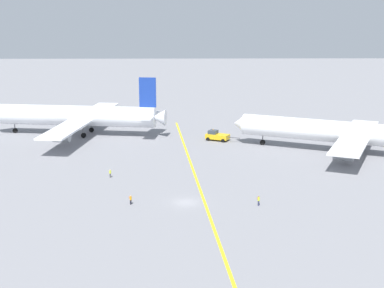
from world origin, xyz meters
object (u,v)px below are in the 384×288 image
object	(u,v)px
ground_crew_marshaller_foreground	(259,200)
airliner_being_pushed	(348,133)
ground_crew_wing_walker_right	(131,200)
airliner_at_gate_left	(77,116)
ground_crew_ramp_agent_by_cones	(110,173)
pushback_tug	(217,136)

from	to	relation	value
ground_crew_marshaller_foreground	airliner_being_pushed	bearing A→B (deg)	54.27
airliner_being_pushed	ground_crew_marshaller_foreground	world-z (taller)	airliner_being_pushed
ground_crew_marshaller_foreground	ground_crew_wing_walker_right	bearing A→B (deg)	177.45
airliner_at_gate_left	ground_crew_ramp_agent_by_cones	world-z (taller)	airliner_at_gate_left
pushback_tug	ground_crew_wing_walker_right	xyz separation A→B (m)	(-17.53, -47.48, -0.35)
airliner_being_pushed	ground_crew_wing_walker_right	distance (m)	57.92
airliner_being_pushed	ground_crew_wing_walker_right	xyz separation A→B (m)	(-46.76, -33.96, -3.95)
airliner_at_gate_left	ground_crew_wing_walker_right	size ratio (longest dim) A/B	30.72
airliner_at_gate_left	pushback_tug	world-z (taller)	airliner_at_gate_left
ground_crew_wing_walker_right	ground_crew_marshaller_foreground	distance (m)	21.66
pushback_tug	airliner_at_gate_left	bearing A→B (deg)	168.75
ground_crew_ramp_agent_by_cones	airliner_being_pushed	bearing A→B (deg)	19.33
airliner_at_gate_left	pushback_tug	bearing A→B (deg)	-11.25
pushback_tug	ground_crew_wing_walker_right	size ratio (longest dim) A/B	5.30
ground_crew_marshaller_foreground	airliner_at_gate_left	bearing A→B (deg)	126.18
airliner_at_gate_left	ground_crew_ramp_agent_by_cones	size ratio (longest dim) A/B	30.19
pushback_tug	ground_crew_wing_walker_right	world-z (taller)	pushback_tug
airliner_at_gate_left	airliner_being_pushed	size ratio (longest dim) A/B	0.98
airliner_being_pushed	ground_crew_marshaller_foreground	bearing A→B (deg)	-125.73
ground_crew_ramp_agent_by_cones	ground_crew_marshaller_foreground	bearing A→B (deg)	-31.46
airliner_being_pushed	ground_crew_wing_walker_right	bearing A→B (deg)	-144.01
ground_crew_wing_walker_right	ground_crew_marshaller_foreground	bearing A→B (deg)	-2.55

